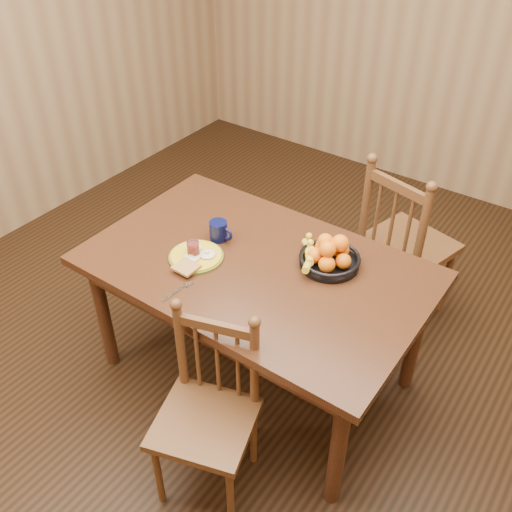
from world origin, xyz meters
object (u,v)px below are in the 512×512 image
Objects in this scene: chair_far at (404,244)px; coffee_mug at (219,231)px; chair_near at (208,413)px; fruit_bowl at (328,256)px; breakfast_plate at (196,256)px; dining_table at (256,278)px.

coffee_mug is (-0.66, -0.85, 0.31)m from chair_far.
chair_far reaches higher than chair_near.
coffee_mug is 0.56m from fruit_bowl.
fruit_bowl is (-0.11, -0.71, 0.31)m from chair_far.
breakfast_plate is 0.89× the size of fruit_bowl.
chair_far is 3.52× the size of breakfast_plate.
fruit_bowl reaches higher than coffee_mug.
fruit_bowl is (0.54, 0.32, 0.04)m from breakfast_plate.
chair_near is 2.73× the size of fruit_bowl.
chair_far is 1.15× the size of chair_near.
fruit_bowl is (0.54, 0.13, 0.00)m from coffee_mug.
dining_table is at bearing -12.77° from coffee_mug.
fruit_bowl is at bearing 30.99° from breakfast_plate.
fruit_bowl is at bearing 66.05° from chair_near.
chair_far is 3.13× the size of fruit_bowl.
coffee_mug is (-0.01, 0.19, 0.04)m from breakfast_plate.
dining_table is at bearing -145.17° from fruit_bowl.
coffee_mug is (-0.45, 0.67, 0.37)m from chair_near.
chair_near is (0.19, -0.61, -0.23)m from dining_table.
breakfast_plate is (-0.26, -0.13, 0.10)m from dining_table.
dining_table is 1.00m from chair_far.
breakfast_plate reaches higher than dining_table.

